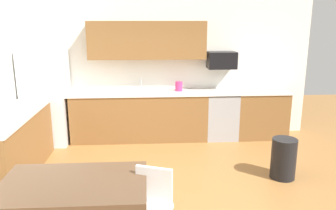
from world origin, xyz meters
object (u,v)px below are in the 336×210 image
refrigerator (46,97)px  trash_bin (284,158)px  dining_table (74,188)px  microwave (222,60)px  kettle (179,87)px  chair_near_table (151,204)px  oven_range (221,115)px

refrigerator → trash_bin: (3.84, -1.75, -0.58)m
dining_table → trash_bin: dining_table is taller
refrigerator → microwave: 3.36m
microwave → kettle: size_ratio=2.70×
refrigerator → chair_near_table: bearing=-60.0°
refrigerator → dining_table: (1.14, -3.23, -0.18)m
dining_table → microwave: bearing=57.7°
dining_table → chair_near_table: chair_near_table is taller
oven_range → chair_near_table: size_ratio=1.07×
chair_near_table → dining_table: bearing=178.8°
trash_bin → oven_range: bearing=106.4°
microwave → oven_range: bearing=-90.0°
refrigerator → oven_range: size_ratio=1.94×
oven_range → trash_bin: (0.54, -1.83, -0.16)m
refrigerator → microwave: refrigerator is taller
oven_range → microwave: size_ratio=1.69×
chair_near_table → kettle: (0.60, 3.38, 0.52)m
microwave → trash_bin: 2.35m
chair_near_table → trash_bin: bearing=37.4°
microwave → kettle: bearing=-176.5°
dining_table → kettle: (1.33, 3.36, 0.32)m
refrigerator → kettle: refrigerator is taller
oven_range → chair_near_table: 3.62m
chair_near_table → trash_bin: 2.48m
microwave → dining_table: bearing=-122.3°
chair_near_table → trash_bin: chair_near_table is taller
oven_range → kettle: size_ratio=4.55×
trash_bin → kettle: kettle is taller
refrigerator → kettle: bearing=3.0°
dining_table → oven_range: bearing=57.0°
oven_range → microwave: bearing=90.0°
refrigerator → trash_bin: refrigerator is taller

